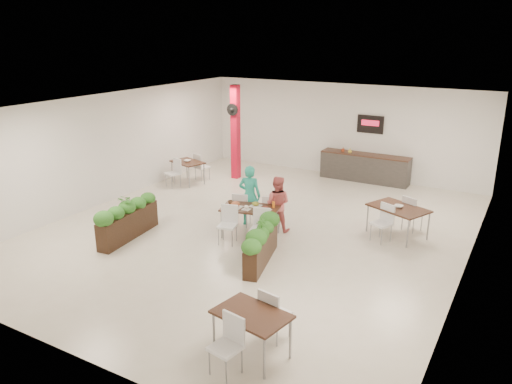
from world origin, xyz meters
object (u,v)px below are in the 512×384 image
(planter_left, at_px, (128,217))
(planter_right, at_px, (261,242))
(service_counter, at_px, (365,167))
(diner_man, at_px, (250,196))
(red_column, at_px, (235,131))
(side_table_b, at_px, (398,211))
(side_table_c, at_px, (252,320))
(main_table, at_px, (250,212))
(side_table_a, at_px, (188,165))
(diner_woman, at_px, (277,204))

(planter_left, bearing_deg, planter_right, 6.32)
(service_counter, distance_m, diner_man, 5.61)
(red_column, distance_m, service_counter, 4.56)
(planter_right, bearing_deg, side_table_b, 54.06)
(planter_left, bearing_deg, service_counter, 65.57)
(planter_left, distance_m, side_table_c, 5.63)
(red_column, relative_size, diner_man, 1.99)
(planter_right, bearing_deg, diner_man, 126.56)
(main_table, relative_size, diner_man, 1.16)
(side_table_a, height_order, side_table_c, same)
(main_table, height_order, side_table_b, same)
(main_table, distance_m, planter_left, 3.00)
(diner_man, height_order, diner_woman, diner_man)
(red_column, bearing_deg, side_table_b, -21.07)
(planter_right, bearing_deg, service_counter, 90.28)
(diner_man, xyz_separation_m, side_table_c, (2.86, -4.81, -0.19))
(planter_right, distance_m, side_table_a, 6.53)
(diner_woman, height_order, side_table_b, diner_woman)
(planter_left, height_order, side_table_a, planter_left)
(side_table_b, xyz_separation_m, side_table_c, (-0.71, -5.98, -0.02))
(main_table, xyz_separation_m, diner_woman, (0.41, 0.66, 0.08))
(diner_man, xyz_separation_m, diner_woman, (0.80, 0.00, -0.09))
(side_table_b, bearing_deg, planter_left, -125.01)
(main_table, bearing_deg, side_table_a, 144.88)
(red_column, xyz_separation_m, side_table_a, (-1.06, -1.34, -1.02))
(service_counter, distance_m, planter_left, 8.43)
(red_column, relative_size, planter_left, 1.50)
(red_column, bearing_deg, side_table_c, -56.63)
(service_counter, xyz_separation_m, side_table_c, (1.52, -10.25, 0.13))
(red_column, distance_m, main_table, 5.31)
(side_table_b, bearing_deg, red_column, -176.93)
(diner_man, relative_size, diner_woman, 1.12)
(diner_man, height_order, side_table_b, diner_man)
(red_column, height_order, service_counter, red_column)
(planter_left, distance_m, planter_right, 3.55)
(side_table_c, bearing_deg, planter_right, 126.75)
(main_table, height_order, side_table_c, same)
(side_table_b, bearing_deg, diner_woman, -132.94)
(diner_man, distance_m, planter_right, 2.33)
(service_counter, bearing_deg, diner_man, -103.85)
(side_table_a, height_order, side_table_b, same)
(diner_man, bearing_deg, planter_right, 112.29)
(service_counter, bearing_deg, planter_left, -114.43)
(red_column, distance_m, diner_man, 4.53)
(main_table, height_order, diner_man, diner_man)
(side_table_a, relative_size, side_table_c, 1.00)
(planter_left, distance_m, side_table_a, 4.74)
(main_table, distance_m, planter_right, 1.56)
(main_table, xyz_separation_m, diner_man, (-0.39, 0.66, 0.17))
(planter_left, height_order, side_table_c, planter_left)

